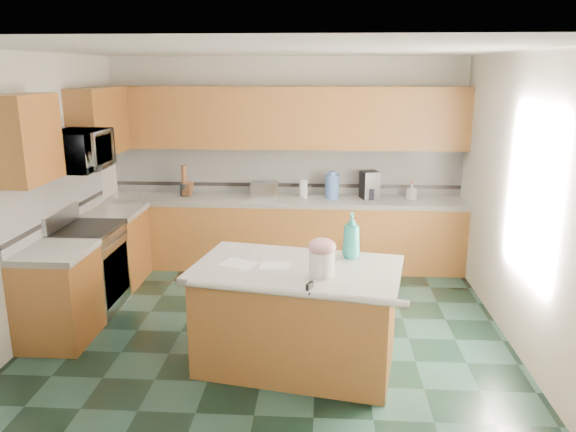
{
  "coord_description": "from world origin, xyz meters",
  "views": [
    {
      "loc": [
        0.49,
        -5.04,
        2.54
      ],
      "look_at": [
        0.15,
        0.35,
        1.12
      ],
      "focal_mm": 35.0,
      "sensor_mm": 36.0,
      "label": 1
    }
  ],
  "objects_px": {
    "island_base": "(297,319)",
    "knife_block": "(188,189)",
    "soap_bottle_island": "(352,235)",
    "coffee_maker": "(370,185)",
    "toaster_oven": "(264,190)",
    "island_top": "(297,270)",
    "treat_jar": "(322,264)"
  },
  "relations": [
    {
      "from": "soap_bottle_island",
      "to": "toaster_oven",
      "type": "distance_m",
      "value": 2.56
    },
    {
      "from": "soap_bottle_island",
      "to": "coffee_maker",
      "type": "bearing_deg",
      "value": 87.04
    },
    {
      "from": "island_top",
      "to": "coffee_maker",
      "type": "height_order",
      "value": "coffee_maker"
    },
    {
      "from": "treat_jar",
      "to": "knife_block",
      "type": "relative_size",
      "value": 1.11
    },
    {
      "from": "soap_bottle_island",
      "to": "coffee_maker",
      "type": "relative_size",
      "value": 1.15
    },
    {
      "from": "island_base",
      "to": "knife_block",
      "type": "height_order",
      "value": "knife_block"
    },
    {
      "from": "treat_jar",
      "to": "toaster_oven",
      "type": "distance_m",
      "value": 2.93
    },
    {
      "from": "knife_block",
      "to": "toaster_oven",
      "type": "bearing_deg",
      "value": 14.79
    },
    {
      "from": "knife_block",
      "to": "toaster_oven",
      "type": "distance_m",
      "value": 1.01
    },
    {
      "from": "knife_block",
      "to": "coffee_maker",
      "type": "xyz_separation_m",
      "value": [
        2.36,
        0.03,
        0.08
      ]
    },
    {
      "from": "knife_block",
      "to": "coffee_maker",
      "type": "distance_m",
      "value": 2.37
    },
    {
      "from": "soap_bottle_island",
      "to": "toaster_oven",
      "type": "bearing_deg",
      "value": 118.59
    },
    {
      "from": "treat_jar",
      "to": "toaster_oven",
      "type": "relative_size",
      "value": 0.63
    },
    {
      "from": "knife_block",
      "to": "soap_bottle_island",
      "type": "bearing_deg",
      "value": -34.49
    },
    {
      "from": "island_top",
      "to": "toaster_oven",
      "type": "distance_m",
      "value": 2.67
    },
    {
      "from": "treat_jar",
      "to": "knife_block",
      "type": "distance_m",
      "value": 3.34
    },
    {
      "from": "coffee_maker",
      "to": "knife_block",
      "type": "bearing_deg",
      "value": 164.19
    },
    {
      "from": "island_base",
      "to": "treat_jar",
      "type": "bearing_deg",
      "value": -35.59
    },
    {
      "from": "island_top",
      "to": "knife_block",
      "type": "height_order",
      "value": "knife_block"
    },
    {
      "from": "treat_jar",
      "to": "island_top",
      "type": "bearing_deg",
      "value": 132.03
    },
    {
      "from": "toaster_oven",
      "to": "soap_bottle_island",
      "type": "bearing_deg",
      "value": -66.5
    },
    {
      "from": "island_base",
      "to": "island_top",
      "type": "height_order",
      "value": "island_top"
    },
    {
      "from": "island_top",
      "to": "knife_block",
      "type": "bearing_deg",
      "value": 131.41
    },
    {
      "from": "island_top",
      "to": "toaster_oven",
      "type": "xyz_separation_m",
      "value": [
        -0.55,
        2.61,
        0.13
      ]
    },
    {
      "from": "treat_jar",
      "to": "coffee_maker",
      "type": "height_order",
      "value": "coffee_maker"
    },
    {
      "from": "island_base",
      "to": "treat_jar",
      "type": "distance_m",
      "value": 0.67
    },
    {
      "from": "island_base",
      "to": "toaster_oven",
      "type": "height_order",
      "value": "toaster_oven"
    },
    {
      "from": "coffee_maker",
      "to": "treat_jar",
      "type": "bearing_deg",
      "value": -118.33
    },
    {
      "from": "island_base",
      "to": "knife_block",
      "type": "xyz_separation_m",
      "value": [
        -1.56,
        2.61,
        0.59
      ]
    },
    {
      "from": "island_top",
      "to": "coffee_maker",
      "type": "bearing_deg",
      "value": 83.61
    },
    {
      "from": "treat_jar",
      "to": "toaster_oven",
      "type": "bearing_deg",
      "value": 103.28
    },
    {
      "from": "island_base",
      "to": "knife_block",
      "type": "relative_size",
      "value": 8.45
    }
  ]
}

